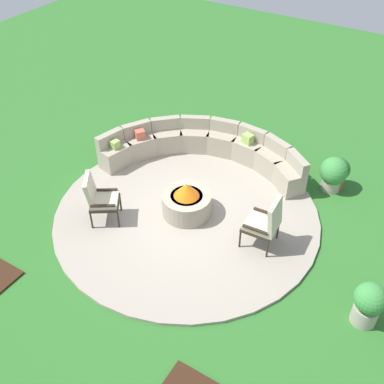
# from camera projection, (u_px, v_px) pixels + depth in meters

# --- Properties ---
(ground_plane) EXTENTS (24.00, 24.00, 0.00)m
(ground_plane) POSITION_uv_depth(u_px,v_px,m) (187.00, 215.00, 9.31)
(ground_plane) COLOR #2D6B28
(patio_circle) EXTENTS (5.25, 5.25, 0.06)m
(patio_circle) POSITION_uv_depth(u_px,v_px,m) (187.00, 214.00, 9.29)
(patio_circle) COLOR #9E9384
(patio_circle) RESTS_ON ground_plane
(fire_pit) EXTENTS (0.97, 0.97, 0.72)m
(fire_pit) POSITION_uv_depth(u_px,v_px,m) (187.00, 202.00, 9.09)
(fire_pit) COLOR #9E937F
(fire_pit) RESTS_ON patio_circle
(curved_stone_bench) EXTENTS (4.31, 2.36, 0.79)m
(curved_stone_bench) POSITION_uv_depth(u_px,v_px,m) (205.00, 149.00, 10.44)
(curved_stone_bench) COLOR #9E937F
(curved_stone_bench) RESTS_ON patio_circle
(lounge_chair_front_left) EXTENTS (0.75, 0.77, 1.05)m
(lounge_chair_front_left) POSITION_uv_depth(u_px,v_px,m) (100.00, 198.00, 8.78)
(lounge_chair_front_left) COLOR #2D2319
(lounge_chair_front_left) RESTS_ON patio_circle
(lounge_chair_front_right) EXTENTS (0.63, 0.61, 1.05)m
(lounge_chair_front_right) POSITION_uv_depth(u_px,v_px,m) (266.00, 222.00, 8.25)
(lounge_chair_front_right) COLOR #2D2319
(lounge_chair_front_right) RESTS_ON patio_circle
(potted_plant_0) EXTENTS (0.50, 0.50, 0.80)m
(potted_plant_0) POSITION_uv_depth(u_px,v_px,m) (369.00, 303.00, 7.10)
(potted_plant_0) COLOR #A89E8E
(potted_plant_0) RESTS_ON ground_plane
(potted_plant_1) EXTENTS (0.50, 0.50, 0.74)m
(potted_plant_1) POSITION_uv_depth(u_px,v_px,m) (337.00, 172.00, 9.72)
(potted_plant_1) COLOR brown
(potted_plant_1) RESTS_ON ground_plane
(potted_plant_2) EXTENTS (0.58, 0.58, 0.77)m
(potted_plant_2) POSITION_uv_depth(u_px,v_px,m) (334.00, 173.00, 9.68)
(potted_plant_2) COLOR #A89E8E
(potted_plant_2) RESTS_ON ground_plane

